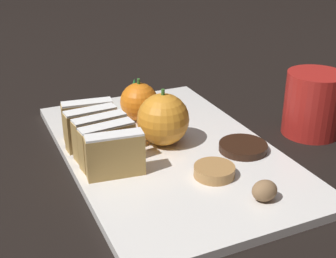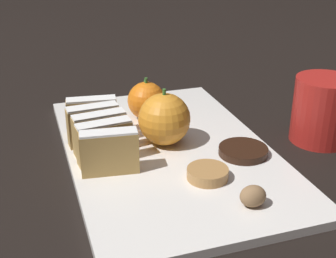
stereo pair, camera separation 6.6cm
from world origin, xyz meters
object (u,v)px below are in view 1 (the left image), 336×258
Objects in this scene: orange_far at (163,119)px; chocolate_cookie at (243,147)px; walnut at (265,191)px; orange_near at (141,101)px; coffee_mug at (314,104)px.

orange_far is 0.12m from chocolate_cookie.
orange_near is at bearing 98.74° from walnut.
orange_near reaches higher than walnut.
orange_far is 0.24m from coffee_mug.
walnut is at bearing -111.57° from chocolate_cookie.
coffee_mug reaches higher than orange_near.
orange_far is 0.19m from walnut.
coffee_mug is (0.19, 0.15, 0.03)m from walnut.
orange_near is 1.01× the size of chocolate_cookie.
coffee_mug reaches higher than orange_far.
chocolate_cookie is (0.09, -0.17, -0.03)m from orange_near.
orange_far is at bearing -92.62° from orange_near.
walnut is 0.13m from chocolate_cookie.
walnut is 0.45× the size of chocolate_cookie.
coffee_mug reaches higher than chocolate_cookie.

